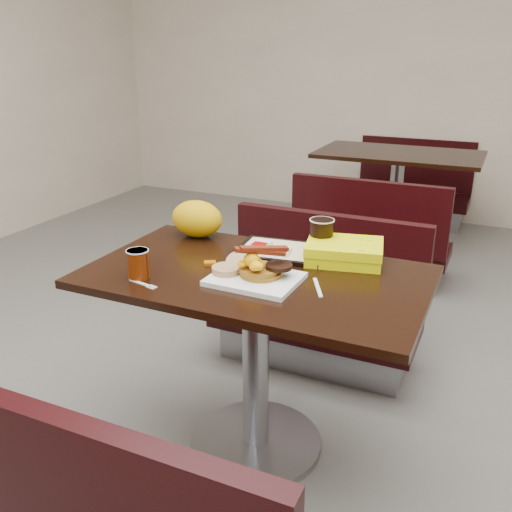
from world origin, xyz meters
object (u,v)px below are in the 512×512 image
at_px(coffee_cup_near, 138,264).
at_px(paper_bag, 197,219).
at_px(platter, 255,279).
at_px(table_near, 256,364).
at_px(bench_near_s, 150,493).
at_px(coffee_cup_far, 321,235).
at_px(clamshell, 344,252).
at_px(bench_far_s, 373,228).
at_px(knife, 318,287).
at_px(table_far, 395,201).
at_px(bench_near_n, 315,297).
at_px(fork, 139,283).
at_px(tray, 282,251).
at_px(bench_far_n, 411,184).
at_px(pancake_stack, 261,271).
at_px(hashbrown_sleeve_left, 261,245).
at_px(hashbrown_sleeve_right, 283,251).

distance_m(coffee_cup_near, paper_bag, 0.48).
bearing_deg(platter, table_near, 114.11).
bearing_deg(bench_near_s, coffee_cup_far, 81.33).
xyz_separation_m(table_near, clamshell, (0.25, 0.24, 0.41)).
bearing_deg(bench_far_s, knife, -82.85).
bearing_deg(paper_bag, knife, -25.48).
height_order(bench_near_s, platter, platter).
xyz_separation_m(table_far, coffee_cup_near, (-0.35, -2.81, 0.43)).
xyz_separation_m(bench_far_s, paper_bag, (-0.39, -1.63, 0.47)).
height_order(bench_near_n, fork, fork).
relative_size(table_far, tray, 3.48).
bearing_deg(tray, bench_near_s, -96.45).
distance_m(table_near, coffee_cup_far, 0.55).
xyz_separation_m(knife, clamshell, (0.01, 0.27, 0.04)).
distance_m(bench_far_n, clamshell, 3.10).
relative_size(bench_far_n, pancake_stack, 6.93).
bearing_deg(knife, pancake_stack, -111.28).
bearing_deg(tray, clamshell, -2.89).
relative_size(platter, hashbrown_sleeve_left, 3.52).
bearing_deg(fork, hashbrown_sleeve_left, 72.32).
bearing_deg(platter, paper_bag, 142.52).
height_order(platter, coffee_cup_far, coffee_cup_far).
relative_size(table_near, platter, 4.03).
relative_size(bench_near_n, bench_far_s, 1.00).
height_order(table_far, tray, tray).
xyz_separation_m(pancake_stack, hashbrown_sleeve_left, (-0.11, 0.25, -0.01)).
relative_size(tray, hashbrown_sleeve_right, 4.72).
bearing_deg(hashbrown_sleeve_left, knife, -36.92).
relative_size(table_near, tray, 3.48).
bearing_deg(hashbrown_sleeve_left, tray, 16.87).
relative_size(hashbrown_sleeve_left, hashbrown_sleeve_right, 1.16).
bearing_deg(clamshell, bench_near_n, 106.95).
distance_m(bench_near_s, fork, 0.68).
distance_m(bench_far_s, tray, 1.72).
bearing_deg(fork, tray, 66.75).
bearing_deg(knife, platter, -106.21).
relative_size(bench_far_n, fork, 8.20).
bearing_deg(bench_near_s, tray, 89.44).
xyz_separation_m(table_far, bench_far_s, (0.00, -0.70, -0.02)).
height_order(bench_far_n, tray, tray).
relative_size(coffee_cup_near, hashbrown_sleeve_left, 1.21).
xyz_separation_m(platter, hashbrown_sleeve_right, (0.00, 0.25, 0.02)).
xyz_separation_m(bench_far_n, hashbrown_sleeve_right, (0.03, -3.12, 0.42)).
xyz_separation_m(coffee_cup_near, clamshell, (0.60, 0.45, -0.01)).
bearing_deg(coffee_cup_near, paper_bag, 95.20).
bearing_deg(table_far, coffee_cup_near, -97.07).
height_order(bench_near_s, bench_near_n, same).
relative_size(bench_far_s, paper_bag, 4.52).
bearing_deg(hashbrown_sleeve_right, fork, -136.99).
bearing_deg(bench_far_s, bench_near_s, -90.00).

